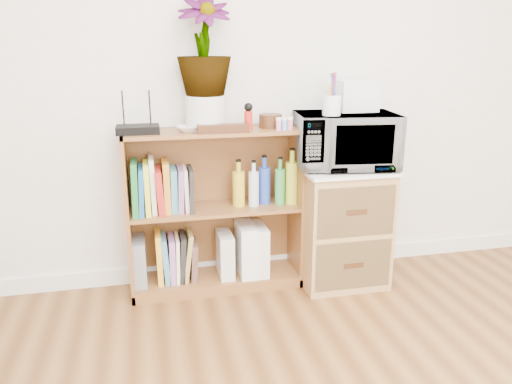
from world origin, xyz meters
name	(u,v)px	position (x,y,z in m)	size (l,w,h in m)	color
skirting_board	(267,263)	(0.00, 2.24, 0.05)	(4.00, 0.02, 0.10)	white
bookshelf	(215,211)	(-0.35, 2.10, 0.47)	(1.00, 0.30, 0.95)	brown
wicker_unit	(340,226)	(0.40, 2.02, 0.35)	(0.50, 0.45, 0.70)	#9E7542
microwave	(345,140)	(0.40, 2.02, 0.88)	(0.56, 0.38, 0.31)	silver
pen_cup	(332,105)	(0.28, 1.95, 1.09)	(0.10, 0.10, 0.11)	white
small_appliance	(355,96)	(0.49, 2.11, 1.12)	(0.22, 0.19, 0.18)	white
router	(138,129)	(-0.76, 2.08, 0.97)	(0.23, 0.15, 0.04)	black
white_bowl	(188,129)	(-0.49, 2.07, 0.97)	(0.13, 0.13, 0.03)	silver
plant_pot	(206,113)	(-0.39, 2.12, 1.04)	(0.22, 0.22, 0.19)	silver
potted_plant	(204,46)	(-0.39, 2.12, 1.39)	(0.29, 0.29, 0.51)	#2D712E
trinket_box	(223,128)	(-0.31, 2.00, 0.97)	(0.28, 0.07, 0.04)	#35180E
kokeshi_doll	(248,121)	(-0.16, 2.06, 1.00)	(0.05, 0.05, 0.10)	#B32116
wooden_bowl	(270,121)	(-0.02, 2.11, 0.99)	(0.13, 0.13, 0.08)	#37210F
paint_jars	(284,125)	(0.03, 2.01, 0.98)	(0.11, 0.04, 0.05)	pink
file_box	(139,261)	(-0.80, 2.10, 0.20)	(0.08, 0.21, 0.27)	gray
magazine_holder_left	(225,254)	(-0.30, 2.09, 0.20)	(0.08, 0.21, 0.27)	silver
magazine_holder_mid	(246,249)	(-0.17, 2.09, 0.23)	(0.10, 0.25, 0.31)	white
magazine_holder_right	(258,249)	(-0.10, 2.09, 0.22)	(0.09, 0.24, 0.30)	white
cookbooks	(161,188)	(-0.65, 2.10, 0.63)	(0.34, 0.20, 0.31)	#1F7434
liquor_bottles	(266,180)	(-0.04, 2.10, 0.64)	(0.38, 0.07, 0.32)	gold
lower_books	(176,257)	(-0.59, 2.10, 0.21)	(0.24, 0.19, 0.30)	gold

